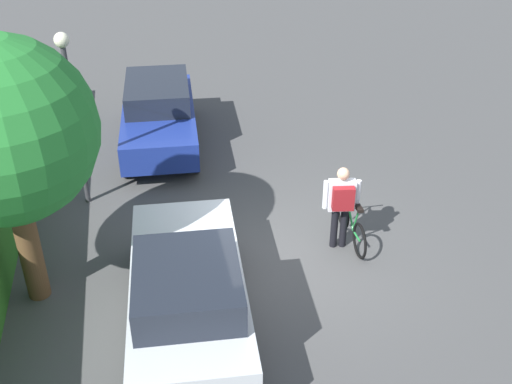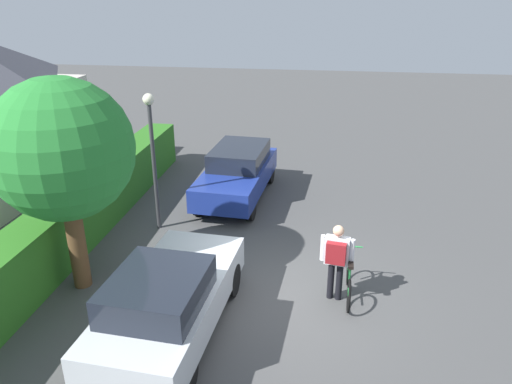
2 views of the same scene
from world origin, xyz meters
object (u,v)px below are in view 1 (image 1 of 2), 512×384
Objects in this scene: parked_car_near at (188,290)px; parked_car_far at (159,113)px; street_lamp at (71,95)px; bicycle at (351,224)px; person_rider at (341,201)px; tree_kerbside at (2,132)px.

parked_car_near is 6.46m from parked_car_far.
street_lamp is at bearing 21.83° from parked_car_near.
parked_car_far is 5.71m from bicycle.
parked_car_near reaches higher than bicycle.
person_rider is at bearing -61.31° from parked_car_near.
parked_car_near is 0.99× the size of parked_car_far.
tree_kerbside reaches higher than parked_car_near.
parked_car_near is at bearing 179.89° from parked_car_far.
bicycle is at bearing -61.52° from parked_car_near.
person_rider is 0.37× the size of tree_kerbside.
parked_car_far is 2.62× the size of bicycle.
person_rider reaches higher than parked_car_near.
person_rider is 0.46× the size of street_lamp.
parked_car_far is (6.46, -0.01, 0.02)m from parked_car_near.
person_rider reaches higher than parked_car_far.
person_rider is (1.58, -2.89, 0.22)m from parked_car_near.
parked_car_far is at bearing -35.20° from street_lamp.
tree_kerbside is at bearing 60.92° from parked_car_near.
parked_car_far is 5.67m from person_rider.
parked_car_near is 2.55× the size of person_rider.
person_rider is (-4.88, -2.88, 0.21)m from parked_car_far.
tree_kerbside reaches higher than person_rider.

